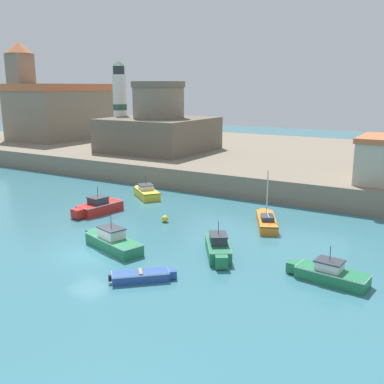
% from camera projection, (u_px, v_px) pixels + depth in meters
% --- Properties ---
extents(ground_plane, '(200.00, 200.00, 0.00)m').
position_uv_depth(ground_plane, '(88.00, 255.00, 31.00)').
color(ground_plane, teal).
extents(quay_seawall, '(120.00, 40.00, 2.33)m').
position_uv_depth(quay_seawall, '(284.00, 159.00, 64.03)').
color(quay_seawall, gray).
rests_on(quay_seawall, ground).
extents(motorboat_green_0, '(4.98, 2.03, 2.23)m').
position_uv_depth(motorboat_green_0, '(329.00, 273.00, 26.72)').
color(motorboat_green_0, '#237A4C').
rests_on(motorboat_green_0, ground).
extents(sailboat_orange_2, '(3.57, 5.66, 4.68)m').
position_uv_depth(sailboat_orange_2, '(267.00, 221.00, 37.34)').
color(sailboat_orange_2, orange).
rests_on(sailboat_orange_2, ground).
extents(dinghy_blue_3, '(3.42, 3.21, 0.64)m').
position_uv_depth(dinghy_blue_3, '(142.00, 276.00, 26.85)').
color(dinghy_blue_3, '#284C9E').
rests_on(dinghy_blue_3, ground).
extents(motorboat_red_4, '(2.48, 5.12, 2.44)m').
position_uv_depth(motorboat_red_4, '(98.00, 207.00, 41.11)').
color(motorboat_red_4, red).
rests_on(motorboat_red_4, ground).
extents(motorboat_green_5, '(3.61, 4.70, 2.49)m').
position_uv_depth(motorboat_green_5, '(218.00, 247.00, 30.73)').
color(motorboat_green_5, '#237A4C').
rests_on(motorboat_green_5, ground).
extents(motorboat_green_6, '(5.95, 3.13, 2.47)m').
position_uv_depth(motorboat_green_6, '(112.00, 241.00, 32.09)').
color(motorboat_green_6, '#237A4C').
rests_on(motorboat_green_6, ground).
extents(motorboat_yellow_7, '(4.72, 4.03, 2.26)m').
position_uv_depth(motorboat_yellow_7, '(146.00, 192.00, 47.09)').
color(motorboat_yellow_7, yellow).
rests_on(motorboat_yellow_7, ground).
extents(mooring_buoy, '(0.58, 0.58, 0.58)m').
position_uv_depth(mooring_buoy, '(165.00, 219.00, 38.46)').
color(mooring_buoy, yellow).
rests_on(mooring_buoy, ground).
extents(church, '(14.99, 17.45, 16.63)m').
position_uv_depth(church, '(58.00, 108.00, 79.70)').
color(church, gray).
rests_on(church, quay_seawall).
extents(fortress, '(13.53, 13.53, 9.68)m').
position_uv_depth(fortress, '(159.00, 127.00, 64.09)').
color(fortress, '#685E4F').
rests_on(fortress, quay_seawall).
extents(lighthouse, '(2.10, 2.10, 12.75)m').
position_uv_depth(lighthouse, '(120.00, 105.00, 68.42)').
color(lighthouse, silver).
rests_on(lighthouse, quay_seawall).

